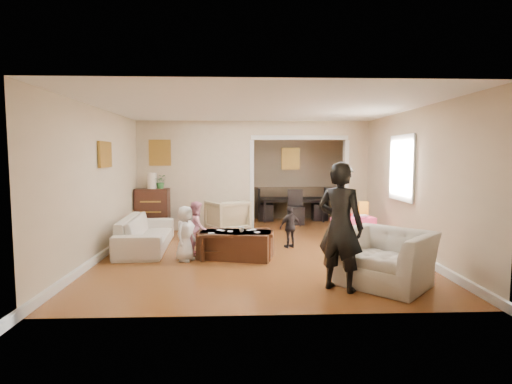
{
  "coord_description": "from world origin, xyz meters",
  "views": [
    {
      "loc": [
        -0.31,
        -7.81,
        1.77
      ],
      "look_at": [
        0.0,
        0.2,
        1.05
      ],
      "focal_mm": 28.08,
      "sensor_mm": 36.0,
      "label": 1
    }
  ],
  "objects_px": {
    "table_lamp": "(152,181)",
    "play_table": "(359,229)",
    "armchair_back": "(227,216)",
    "dresser": "(153,211)",
    "adult_person": "(340,227)",
    "sofa": "(146,233)",
    "child_kneel_a": "(185,233)",
    "coffee_cup": "(241,229)",
    "cyan_cup": "(355,215)",
    "coffee_table": "(236,245)",
    "armchair_front": "(385,258)",
    "child_kneel_b": "(197,228)",
    "dining_table": "(293,209)",
    "child_toddler": "(290,227)"
  },
  "relations": [
    {
      "from": "armchair_front",
      "to": "coffee_table",
      "type": "xyz_separation_m",
      "value": [
        -2.08,
        1.54,
        -0.14
      ]
    },
    {
      "from": "child_kneel_a",
      "to": "sofa",
      "type": "bearing_deg",
      "value": 68.24
    },
    {
      "from": "armchair_front",
      "to": "child_toddler",
      "type": "relative_size",
      "value": 1.43
    },
    {
      "from": "dresser",
      "to": "sofa",
      "type": "bearing_deg",
      "value": -82.31
    },
    {
      "from": "dresser",
      "to": "child_kneel_a",
      "type": "distance_m",
      "value": 2.75
    },
    {
      "from": "child_kneel_a",
      "to": "child_kneel_b",
      "type": "bearing_deg",
      "value": 6.19
    },
    {
      "from": "table_lamp",
      "to": "cyan_cup",
      "type": "height_order",
      "value": "table_lamp"
    },
    {
      "from": "sofa",
      "to": "armchair_back",
      "type": "height_order",
      "value": "armchair_back"
    },
    {
      "from": "armchair_front",
      "to": "table_lamp",
      "type": "distance_m",
      "value": 5.67
    },
    {
      "from": "sofa",
      "to": "armchair_front",
      "type": "bearing_deg",
      "value": -124.62
    },
    {
      "from": "table_lamp",
      "to": "play_table",
      "type": "xyz_separation_m",
      "value": [
        4.49,
        -1.09,
        -0.95
      ]
    },
    {
      "from": "armchair_back",
      "to": "dresser",
      "type": "distance_m",
      "value": 1.73
    },
    {
      "from": "sofa",
      "to": "play_table",
      "type": "height_order",
      "value": "sofa"
    },
    {
      "from": "armchair_back",
      "to": "dresser",
      "type": "bearing_deg",
      "value": -31.23
    },
    {
      "from": "adult_person",
      "to": "child_toddler",
      "type": "relative_size",
      "value": 2.1
    },
    {
      "from": "adult_person",
      "to": "child_kneel_b",
      "type": "distance_m",
      "value": 2.94
    },
    {
      "from": "coffee_table",
      "to": "dining_table",
      "type": "relative_size",
      "value": 0.71
    },
    {
      "from": "armchair_front",
      "to": "child_kneel_a",
      "type": "height_order",
      "value": "child_kneel_a"
    },
    {
      "from": "cyan_cup",
      "to": "child_toddler",
      "type": "bearing_deg",
      "value": -160.81
    },
    {
      "from": "child_kneel_b",
      "to": "dresser",
      "type": "bearing_deg",
      "value": 25.49
    },
    {
      "from": "armchair_back",
      "to": "child_kneel_b",
      "type": "relative_size",
      "value": 0.87
    },
    {
      "from": "child_kneel_a",
      "to": "armchair_back",
      "type": "bearing_deg",
      "value": 10.48
    },
    {
      "from": "armchair_front",
      "to": "adult_person",
      "type": "bearing_deg",
      "value": -120.22
    },
    {
      "from": "sofa",
      "to": "cyan_cup",
      "type": "bearing_deg",
      "value": -86.94
    },
    {
      "from": "dresser",
      "to": "adult_person",
      "type": "bearing_deg",
      "value": -50.95
    },
    {
      "from": "armchair_front",
      "to": "child_kneel_b",
      "type": "xyz_separation_m",
      "value": [
        -2.78,
        1.84,
        0.11
      ]
    },
    {
      "from": "armchair_back",
      "to": "play_table",
      "type": "height_order",
      "value": "armchair_back"
    },
    {
      "from": "sofa",
      "to": "coffee_table",
      "type": "relative_size",
      "value": 1.71
    },
    {
      "from": "sofa",
      "to": "coffee_table",
      "type": "bearing_deg",
      "value": -117.35
    },
    {
      "from": "dresser",
      "to": "coffee_table",
      "type": "relative_size",
      "value": 0.83
    },
    {
      "from": "dining_table",
      "to": "child_kneel_a",
      "type": "xyz_separation_m",
      "value": [
        -2.38,
        -4.21,
        0.16
      ]
    },
    {
      "from": "armchair_front",
      "to": "cyan_cup",
      "type": "distance_m",
      "value": 2.81
    },
    {
      "from": "armchair_back",
      "to": "sofa",
      "type": "bearing_deg",
      "value": 16.12
    },
    {
      "from": "table_lamp",
      "to": "child_toddler",
      "type": "xyz_separation_m",
      "value": [
        2.99,
        -1.63,
        -0.8
      ]
    },
    {
      "from": "play_table",
      "to": "armchair_front",
      "type": "bearing_deg",
      "value": -99.5
    },
    {
      "from": "coffee_cup",
      "to": "dining_table",
      "type": "bearing_deg",
      "value": 70.8
    },
    {
      "from": "play_table",
      "to": "child_kneel_b",
      "type": "distance_m",
      "value": 3.4
    },
    {
      "from": "adult_person",
      "to": "cyan_cup",
      "type": "bearing_deg",
      "value": -72.73
    },
    {
      "from": "armchair_back",
      "to": "play_table",
      "type": "distance_m",
      "value": 2.97
    },
    {
      "from": "play_table",
      "to": "sofa",
      "type": "bearing_deg",
      "value": -173.07
    },
    {
      "from": "child_kneel_b",
      "to": "child_toddler",
      "type": "relative_size",
      "value": 1.19
    },
    {
      "from": "coffee_cup",
      "to": "cyan_cup",
      "type": "height_order",
      "value": "cyan_cup"
    },
    {
      "from": "armchair_front",
      "to": "dining_table",
      "type": "bearing_deg",
      "value": 139.63
    },
    {
      "from": "dresser",
      "to": "child_kneel_a",
      "type": "relative_size",
      "value": 1.1
    },
    {
      "from": "armchair_front",
      "to": "adult_person",
      "type": "relative_size",
      "value": 0.68
    },
    {
      "from": "child_toddler",
      "to": "coffee_cup",
      "type": "bearing_deg",
      "value": 14.73
    },
    {
      "from": "dresser",
      "to": "table_lamp",
      "type": "distance_m",
      "value": 0.69
    },
    {
      "from": "dresser",
      "to": "adult_person",
      "type": "height_order",
      "value": "adult_person"
    },
    {
      "from": "dresser",
      "to": "play_table",
      "type": "xyz_separation_m",
      "value": [
        4.49,
        -1.09,
        -0.25
      ]
    },
    {
      "from": "table_lamp",
      "to": "cyan_cup",
      "type": "xyz_separation_m",
      "value": [
        4.39,
        -1.14,
        -0.65
      ]
    }
  ]
}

